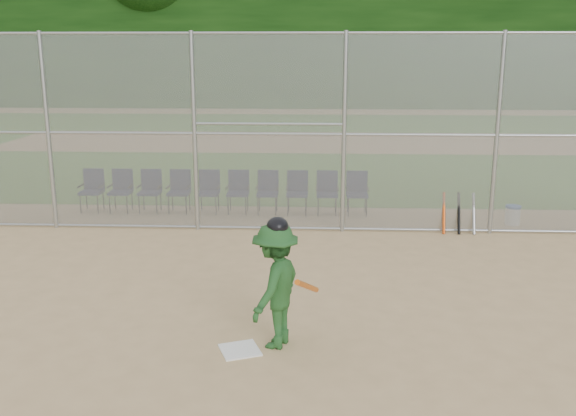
{
  "coord_description": "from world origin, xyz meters",
  "views": [
    {
      "loc": [
        0.48,
        -7.75,
        3.66
      ],
      "look_at": [
        0.0,
        2.5,
        1.1
      ],
      "focal_mm": 40.0,
      "sensor_mm": 36.0,
      "label": 1
    }
  ],
  "objects_px": {
    "home_plate": "(240,350)",
    "water_cooler": "(513,215)",
    "chair_0": "(91,191)",
    "batter_at_plate": "(276,284)"
  },
  "relations": [
    {
      "from": "water_cooler",
      "to": "batter_at_plate",
      "type": "bearing_deg",
      "value": -128.08
    },
    {
      "from": "home_plate",
      "to": "chair_0",
      "type": "xyz_separation_m",
      "value": [
        -4.25,
        6.87,
        0.47
      ]
    },
    {
      "from": "home_plate",
      "to": "water_cooler",
      "type": "relative_size",
      "value": 1.11
    },
    {
      "from": "chair_0",
      "to": "home_plate",
      "type": "bearing_deg",
      "value": -58.24
    },
    {
      "from": "home_plate",
      "to": "batter_at_plate",
      "type": "distance_m",
      "value": 0.93
    },
    {
      "from": "water_cooler",
      "to": "chair_0",
      "type": "bearing_deg",
      "value": 175.64
    },
    {
      "from": "chair_0",
      "to": "water_cooler",
      "type": "bearing_deg",
      "value": -4.36
    },
    {
      "from": "home_plate",
      "to": "water_cooler",
      "type": "height_order",
      "value": "water_cooler"
    },
    {
      "from": "water_cooler",
      "to": "chair_0",
      "type": "height_order",
      "value": "chair_0"
    },
    {
      "from": "batter_at_plate",
      "to": "water_cooler",
      "type": "bearing_deg",
      "value": 51.92
    }
  ]
}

